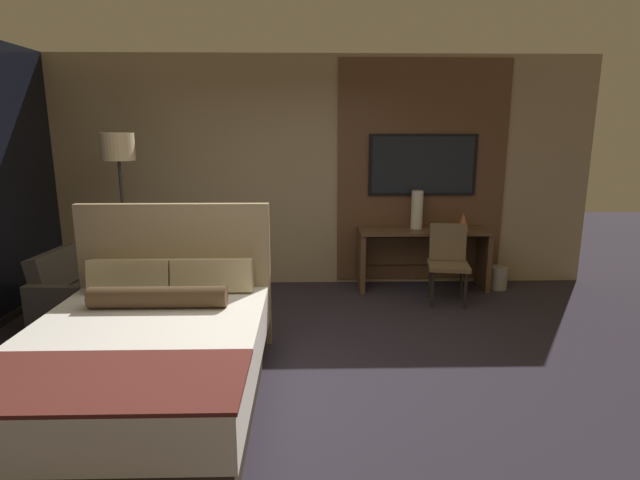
{
  "coord_description": "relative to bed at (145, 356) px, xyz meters",
  "views": [
    {
      "loc": [
        0.09,
        -3.59,
        1.92
      ],
      "look_at": [
        0.2,
        1.01,
        0.9
      ],
      "focal_mm": 28.0,
      "sensor_mm": 36.0,
      "label": 1
    }
  ],
  "objects": [
    {
      "name": "ground_plane",
      "position": [
        1.09,
        0.25,
        -0.33
      ],
      "size": [
        16.0,
        16.0,
        0.0
      ],
      "primitive_type": "plane",
      "color": "#28232D"
    },
    {
      "name": "wall_back_tv_panel",
      "position": [
        1.27,
        2.84,
        1.07
      ],
      "size": [
        7.2,
        0.09,
        2.8
      ],
      "color": "tan",
      "rests_on": "ground_plane"
    },
    {
      "name": "bed",
      "position": [
        0.0,
        0.0,
        0.0
      ],
      "size": [
        1.68,
        2.15,
        1.3
      ],
      "color": "#33281E",
      "rests_on": "ground_plane"
    },
    {
      "name": "desk",
      "position": [
        2.58,
        2.58,
        0.16
      ],
      "size": [
        1.57,
        0.47,
        0.74
      ],
      "color": "brown",
      "rests_on": "ground_plane"
    },
    {
      "name": "tv",
      "position": [
        2.58,
        2.77,
        1.17
      ],
      "size": [
        1.32,
        0.04,
        0.74
      ],
      "color": "black"
    },
    {
      "name": "desk_chair",
      "position": [
        2.76,
        2.07,
        0.19
      ],
      "size": [
        0.5,
        0.5,
        0.88
      ],
      "rotation": [
        0.0,
        0.0,
        -0.17
      ],
      "color": "brown",
      "rests_on": "ground_plane"
    },
    {
      "name": "armchair_by_window",
      "position": [
        -0.98,
        1.37,
        -0.07
      ],
      "size": [
        0.92,
        0.94,
        0.78
      ],
      "rotation": [
        0.0,
        0.0,
        1.49
      ],
      "color": "#47423D",
      "rests_on": "ground_plane"
    },
    {
      "name": "floor_lamp",
      "position": [
        -0.78,
        1.91,
        1.26
      ],
      "size": [
        0.34,
        0.34,
        1.89
      ],
      "color": "#282623",
      "rests_on": "ground_plane"
    },
    {
      "name": "vase_tall",
      "position": [
        2.51,
        2.63,
        0.64
      ],
      "size": [
        0.14,
        0.14,
        0.47
      ],
      "color": "silver",
      "rests_on": "desk"
    },
    {
      "name": "vase_short",
      "position": [
        3.04,
        2.5,
        0.51
      ],
      "size": [
        0.14,
        0.14,
        0.21
      ],
      "color": "#B2563D",
      "rests_on": "desk"
    },
    {
      "name": "waste_bin",
      "position": [
        3.52,
        2.49,
        -0.19
      ],
      "size": [
        0.22,
        0.22,
        0.28
      ],
      "color": "gray",
      "rests_on": "ground_plane"
    }
  ]
}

